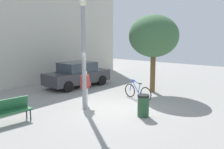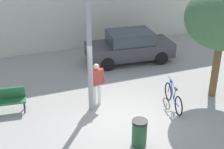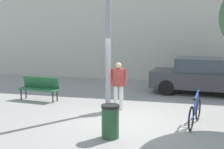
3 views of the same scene
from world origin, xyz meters
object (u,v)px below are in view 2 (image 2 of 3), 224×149
object	(u,v)px
lamppost	(89,45)
parked_car_charcoal	(130,46)
bicycle_blue	(173,98)
park_bench	(3,99)
trash_bin	(139,133)
person_by_lamppost	(97,81)
plaza_tree	(223,18)

from	to	relation	value
lamppost	parked_car_charcoal	bearing A→B (deg)	49.30
lamppost	bicycle_blue	distance (m)	3.71
park_bench	trash_bin	world-z (taller)	park_bench
lamppost	bicycle_blue	world-z (taller)	lamppost
lamppost	park_bench	world-z (taller)	lamppost
trash_bin	lamppost	bearing A→B (deg)	105.74
park_bench	trash_bin	bearing A→B (deg)	-43.14
trash_bin	park_bench	bearing A→B (deg)	136.86
park_bench	bicycle_blue	size ratio (longest dim) A/B	0.92
lamppost	trash_bin	xyz separation A→B (m)	(0.72, -2.56, -2.06)
lamppost	person_by_lamppost	distance (m)	1.60
parked_car_charcoal	trash_bin	distance (m)	6.72
plaza_tree	trash_bin	size ratio (longest dim) A/B	4.88
plaza_tree	trash_bin	world-z (taller)	plaza_tree
trash_bin	plaza_tree	bearing A→B (deg)	24.13
person_by_lamppost	trash_bin	bearing A→B (deg)	-81.60
park_bench	plaza_tree	bearing A→B (deg)	-11.99
parked_car_charcoal	person_by_lamppost	bearing A→B (deg)	-129.84
person_by_lamppost	parked_car_charcoal	xyz separation A→B (m)	(2.87, 3.44, -0.19)
person_by_lamppost	trash_bin	world-z (taller)	person_by_lamppost
person_by_lamppost	lamppost	bearing A→B (deg)	-140.36
person_by_lamppost	park_bench	xyz separation A→B (m)	(-3.32, 0.69, -0.42)
person_by_lamppost	plaza_tree	distance (m)	5.12
lamppost	park_bench	bearing A→B (deg)	162.65
park_bench	plaza_tree	distance (m)	8.43
bicycle_blue	parked_car_charcoal	distance (m)	4.64
lamppost	trash_bin	size ratio (longest dim) A/B	5.24
person_by_lamppost	trash_bin	xyz separation A→B (m)	(0.42, -2.81, -0.52)
park_bench	trash_bin	xyz separation A→B (m)	(3.74, -3.50, -0.10)
plaza_tree	bicycle_blue	size ratio (longest dim) A/B	2.44
parked_car_charcoal	lamppost	bearing A→B (deg)	-130.70
park_bench	trash_bin	distance (m)	5.12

